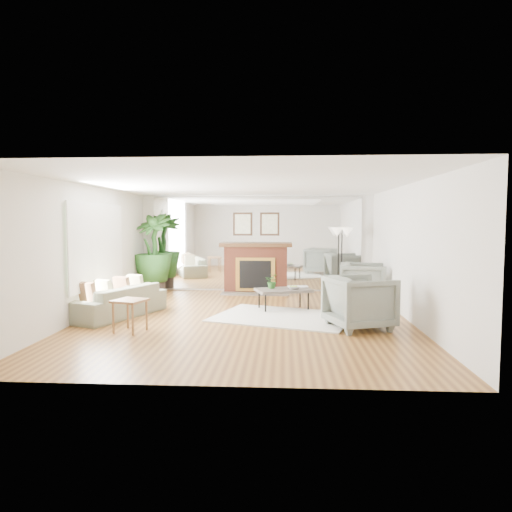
# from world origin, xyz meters

# --- Properties ---
(ground) EXTENTS (7.00, 7.00, 0.00)m
(ground) POSITION_xyz_m (0.00, 0.00, 0.00)
(ground) COLOR brown
(ground) RESTS_ON ground
(wall_left) EXTENTS (0.02, 7.00, 2.50)m
(wall_left) POSITION_xyz_m (-2.99, 0.00, 1.25)
(wall_left) COLOR silver
(wall_left) RESTS_ON ground
(wall_right) EXTENTS (0.02, 7.00, 2.50)m
(wall_right) POSITION_xyz_m (2.99, 0.00, 1.25)
(wall_right) COLOR silver
(wall_right) RESTS_ON ground
(wall_back) EXTENTS (6.00, 0.02, 2.50)m
(wall_back) POSITION_xyz_m (0.00, 3.49, 1.25)
(wall_back) COLOR silver
(wall_back) RESTS_ON ground
(mirror_panel) EXTENTS (5.40, 0.04, 2.40)m
(mirror_panel) POSITION_xyz_m (0.00, 3.47, 1.25)
(mirror_panel) COLOR silver
(mirror_panel) RESTS_ON wall_back
(window_panel) EXTENTS (0.04, 2.40, 1.50)m
(window_panel) POSITION_xyz_m (-2.96, 0.40, 1.35)
(window_panel) COLOR #B2E09E
(window_panel) RESTS_ON wall_left
(fireplace) EXTENTS (1.85, 0.83, 2.05)m
(fireplace) POSITION_xyz_m (0.00, 3.26, 0.66)
(fireplace) COLOR brown
(fireplace) RESTS_ON ground
(area_rug) EXTENTS (2.92, 2.46, 0.03)m
(area_rug) POSITION_xyz_m (0.70, 0.15, 0.01)
(area_rug) COLOR silver
(area_rug) RESTS_ON ground
(coffee_table) EXTENTS (1.24, 0.96, 0.44)m
(coffee_table) POSITION_xyz_m (0.71, 0.92, 0.40)
(coffee_table) COLOR #584F45
(coffee_table) RESTS_ON ground
(sofa) EXTENTS (1.49, 2.17, 0.59)m
(sofa) POSITION_xyz_m (-2.45, 0.09, 0.30)
(sofa) COLOR gray
(sofa) RESTS_ON ground
(armchair_back) EXTENTS (1.11, 1.09, 0.90)m
(armchair_back) POSITION_xyz_m (2.48, 1.86, 0.45)
(armchair_back) COLOR slate
(armchair_back) RESTS_ON ground
(armchair_front) EXTENTS (1.26, 1.24, 0.90)m
(armchair_front) POSITION_xyz_m (2.00, -0.65, 0.45)
(armchair_front) COLOR slate
(armchair_front) RESTS_ON ground
(side_table) EXTENTS (0.59, 0.59, 0.54)m
(side_table) POSITION_xyz_m (-1.80, -1.11, 0.45)
(side_table) COLOR brown
(side_table) RESTS_ON ground
(potted_ficus) EXTENTS (1.22, 1.22, 2.02)m
(potted_ficus) POSITION_xyz_m (-2.60, 2.99, 1.08)
(potted_ficus) COLOR black
(potted_ficus) RESTS_ON ground
(floor_lamp) EXTENTS (0.54, 0.30, 1.67)m
(floor_lamp) POSITION_xyz_m (2.16, 3.10, 1.42)
(floor_lamp) COLOR black
(floor_lamp) RESTS_ON ground
(tabletop_plant) EXTENTS (0.32, 0.29, 0.31)m
(tabletop_plant) POSITION_xyz_m (0.48, 0.96, 0.59)
(tabletop_plant) COLOR #275D22
(tabletop_plant) RESTS_ON coffee_table
(fruit_bowl) EXTENTS (0.28, 0.28, 0.06)m
(fruit_bowl) POSITION_xyz_m (0.92, 0.90, 0.47)
(fruit_bowl) COLOR brown
(fruit_bowl) RESTS_ON coffee_table
(book) EXTENTS (0.22, 0.28, 0.02)m
(book) POSITION_xyz_m (1.03, 1.18, 0.45)
(book) COLOR brown
(book) RESTS_ON coffee_table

